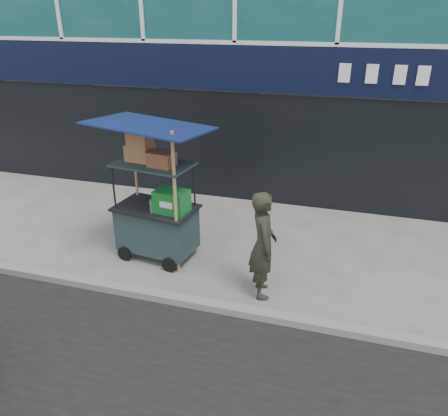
% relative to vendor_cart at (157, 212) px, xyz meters
% --- Properties ---
extents(ground, '(80.00, 80.00, 0.00)m').
position_rel_vendor_cart_xyz_m(ground, '(0.58, -1.01, -0.86)').
color(ground, slate).
rests_on(ground, ground).
extents(curb, '(80.00, 0.18, 0.12)m').
position_rel_vendor_cart_xyz_m(curb, '(0.58, -1.21, -0.80)').
color(curb, gray).
rests_on(curb, ground).
extents(vendor_cart, '(1.97, 1.52, 2.45)m').
position_rel_vendor_cart_xyz_m(vendor_cart, '(0.00, 0.00, 0.00)').
color(vendor_cart, '#192A2A').
rests_on(vendor_cart, ground).
extents(vendor_man, '(0.58, 0.71, 1.69)m').
position_rel_vendor_cart_xyz_m(vendor_man, '(1.97, -0.60, -0.02)').
color(vendor_man, '#28291E').
rests_on(vendor_man, ground).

